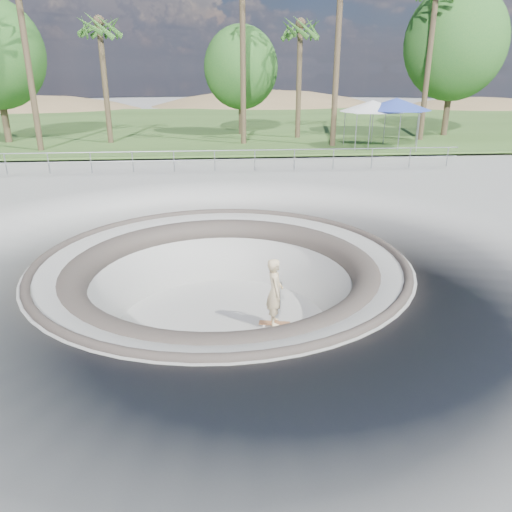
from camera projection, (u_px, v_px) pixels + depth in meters
name	position (u px, v px, depth m)	size (l,w,h in m)	color
ground	(221.00, 260.00, 13.78)	(180.00, 180.00, 0.00)	#9E9E99
skate_bowl	(223.00, 319.00, 14.43)	(14.00, 14.00, 4.10)	#9E9E99
grass_strip	(211.00, 124.00, 45.39)	(180.00, 36.00, 0.12)	#3A5A24
distant_hills	(239.00, 160.00, 69.86)	(103.20, 45.00, 28.60)	olive
safety_railing	(215.00, 160.00, 24.72)	(25.00, 0.06, 1.03)	gray
skateboard	(274.00, 323.00, 14.18)	(0.91, 0.42, 0.09)	#9C6A3E
skater	(275.00, 292.00, 13.83)	(0.71, 0.47, 1.95)	beige
canopy_white	(373.00, 106.00, 30.70)	(5.67, 5.67, 2.87)	gray
canopy_blue	(396.00, 104.00, 30.49)	(5.55, 5.55, 3.01)	gray
palm_b	(99.00, 29.00, 31.14)	(2.60, 2.60, 8.36)	brown
palm_d	(300.00, 31.00, 33.57)	(2.60, 2.60, 8.43)	brown
bushy_tree_mid	(241.00, 68.00, 36.36)	(5.40, 4.91, 7.79)	brown
bushy_tree_right	(455.00, 44.00, 35.21)	(7.19, 6.54, 10.37)	brown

